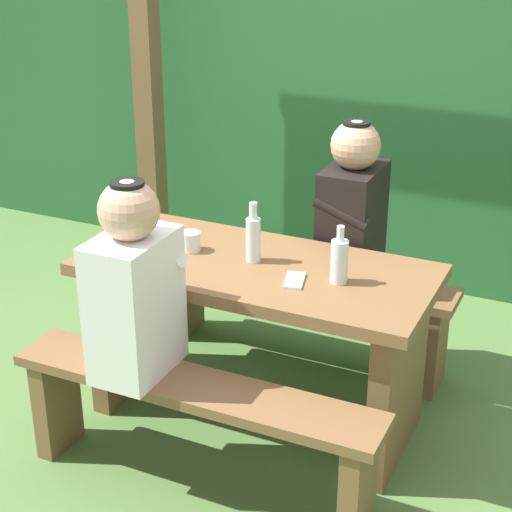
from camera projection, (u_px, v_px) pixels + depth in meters
ground_plane at (256, 414)px, 3.58m from camera, size 12.00×12.00×0.00m
hedge_backdrop at (397, 101)px, 4.77m from camera, size 6.40×0.76×1.87m
pergola_post_left at (148, 95)px, 4.60m from camera, size 0.12×0.12×2.01m
picnic_table at (256, 314)px, 3.38m from camera, size 1.40×0.64×0.70m
bench_near at (195, 414)px, 3.01m from camera, size 1.40×0.24×0.46m
bench_far at (304, 296)px, 3.88m from camera, size 1.40×0.24×0.46m
person_white_shirt at (134, 286)px, 2.92m from camera, size 0.25×0.35×0.72m
person_black_coat at (352, 209)px, 3.61m from camera, size 0.25×0.35×0.72m
drinking_glass at (191, 241)px, 3.40m from camera, size 0.08×0.08×0.08m
bottle_left at (253, 237)px, 3.28m from camera, size 0.06×0.06×0.24m
bottle_right at (339, 260)px, 3.11m from camera, size 0.07×0.07×0.23m
cell_phone at (294, 280)px, 3.15m from camera, size 0.10×0.15×0.01m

